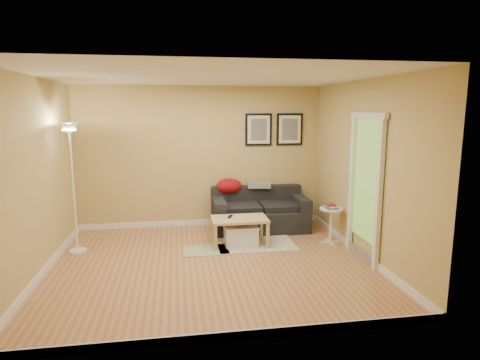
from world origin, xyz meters
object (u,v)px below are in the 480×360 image
at_px(sofa, 260,209).
at_px(side_table, 331,226).
at_px(coffee_table, 239,231).
at_px(book_stack, 331,206).
at_px(floor_lamp, 74,192).
at_px(storage_bin, 241,235).

height_order(sofa, side_table, sofa).
xyz_separation_m(sofa, coffee_table, (-0.50, -0.79, -0.15)).
relative_size(book_stack, floor_lamp, 0.11).
height_order(storage_bin, book_stack, book_stack).
xyz_separation_m(side_table, book_stack, (-0.00, 0.02, 0.33)).
bearing_deg(sofa, floor_lamp, -166.47).
height_order(storage_bin, side_table, side_table).
relative_size(coffee_table, storage_bin, 1.66).
bearing_deg(storage_bin, sofa, 59.66).
height_order(coffee_table, side_table, side_table).
distance_m(side_table, floor_lamp, 4.08).
bearing_deg(floor_lamp, storage_bin, -2.14).
bearing_deg(floor_lamp, side_table, -2.80).
distance_m(coffee_table, book_stack, 1.55).
relative_size(coffee_table, floor_lamp, 0.45).
relative_size(storage_bin, side_table, 0.93).
distance_m(sofa, side_table, 1.36).
distance_m(storage_bin, side_table, 1.49).
height_order(coffee_table, floor_lamp, floor_lamp).
relative_size(storage_bin, floor_lamp, 0.27).
xyz_separation_m(sofa, storage_bin, (-0.48, -0.82, -0.21)).
height_order(storage_bin, floor_lamp, floor_lamp).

